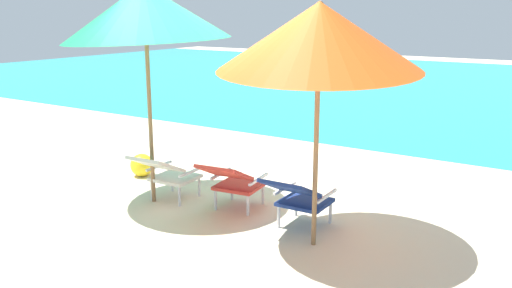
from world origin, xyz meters
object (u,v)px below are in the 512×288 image
(beach_umbrella_right, at_px, (319,36))
(lounge_chair_left, at_px, (166,172))
(lounge_chair_right, at_px, (298,196))
(beach_umbrella_left, at_px, (145,12))
(lounge_chair_center, at_px, (233,180))
(beach_ball, at_px, (142,165))

(beach_umbrella_right, bearing_deg, lounge_chair_left, 176.49)
(lounge_chair_right, distance_m, beach_umbrella_left, 2.79)
(lounge_chair_right, relative_size, beach_umbrella_right, 0.34)
(lounge_chair_left, distance_m, beach_umbrella_right, 2.75)
(lounge_chair_left, distance_m, lounge_chair_right, 1.83)
(lounge_chair_right, bearing_deg, lounge_chair_center, 175.10)
(lounge_chair_right, distance_m, beach_ball, 2.96)
(beach_umbrella_left, bearing_deg, lounge_chair_right, 4.66)
(lounge_chair_left, relative_size, beach_umbrella_right, 0.35)
(lounge_chair_right, distance_m, beach_umbrella_right, 1.77)
(lounge_chair_center, bearing_deg, beach_ball, 166.69)
(lounge_chair_left, bearing_deg, lounge_chair_center, 11.31)
(beach_umbrella_left, distance_m, beach_ball, 2.46)
(lounge_chair_center, height_order, lounge_chair_right, same)
(lounge_chair_left, distance_m, lounge_chair_center, 0.91)
(lounge_chair_right, xyz_separation_m, beach_ball, (-2.90, 0.55, -0.24))
(beach_ball, bearing_deg, beach_umbrella_right, -13.55)
(lounge_chair_left, height_order, lounge_chair_right, same)
(lounge_chair_left, bearing_deg, lounge_chair_right, 3.08)
(lounge_chair_center, xyz_separation_m, beach_umbrella_right, (1.25, -0.31, 1.73))
(beach_umbrella_left, height_order, beach_umbrella_right, beach_umbrella_left)
(lounge_chair_left, bearing_deg, beach_umbrella_right, -3.51)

